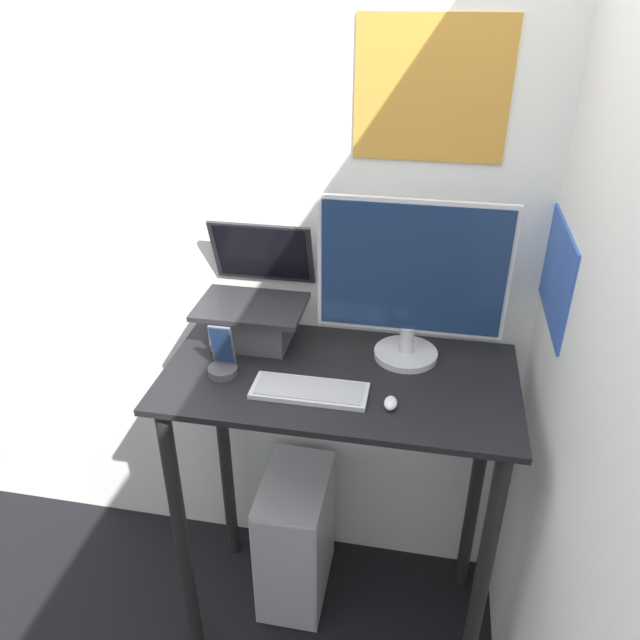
{
  "coord_description": "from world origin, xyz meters",
  "views": [
    {
      "loc": [
        0.23,
        -1.23,
        2.13
      ],
      "look_at": [
        -0.06,
        0.27,
        1.27
      ],
      "focal_mm": 35.0,
      "sensor_mm": 36.0,
      "label": 1
    }
  ],
  "objects_px": {
    "keyboard": "(310,390)",
    "monitor": "(411,283)",
    "laptop": "(253,312)",
    "mouse": "(391,403)",
    "computer_tower": "(296,537)",
    "cell_phone": "(223,363)"
  },
  "relations": [
    {
      "from": "keyboard",
      "to": "monitor",
      "type": "bearing_deg",
      "value": 43.66
    },
    {
      "from": "cell_phone",
      "to": "mouse",
      "type": "bearing_deg",
      "value": -7.74
    },
    {
      "from": "cell_phone",
      "to": "computer_tower",
      "type": "height_order",
      "value": "cell_phone"
    },
    {
      "from": "laptop",
      "to": "keyboard",
      "type": "relative_size",
      "value": 1.08
    },
    {
      "from": "cell_phone",
      "to": "laptop",
      "type": "bearing_deg",
      "value": 80.23
    },
    {
      "from": "monitor",
      "to": "mouse",
      "type": "bearing_deg",
      "value": -95.07
    },
    {
      "from": "keyboard",
      "to": "mouse",
      "type": "bearing_deg",
      "value": -5.59
    },
    {
      "from": "mouse",
      "to": "keyboard",
      "type": "bearing_deg",
      "value": 174.41
    },
    {
      "from": "monitor",
      "to": "computer_tower",
      "type": "height_order",
      "value": "monitor"
    },
    {
      "from": "laptop",
      "to": "mouse",
      "type": "distance_m",
      "value": 0.55
    },
    {
      "from": "keyboard",
      "to": "cell_phone",
      "type": "relative_size",
      "value": 2.01
    },
    {
      "from": "mouse",
      "to": "computer_tower",
      "type": "bearing_deg",
      "value": 147.12
    },
    {
      "from": "monitor",
      "to": "computer_tower",
      "type": "bearing_deg",
      "value": -171.68
    },
    {
      "from": "laptop",
      "to": "cell_phone",
      "type": "height_order",
      "value": "laptop"
    },
    {
      "from": "monitor",
      "to": "cell_phone",
      "type": "distance_m",
      "value": 0.6
    },
    {
      "from": "laptop",
      "to": "computer_tower",
      "type": "distance_m",
      "value": 0.93
    },
    {
      "from": "laptop",
      "to": "monitor",
      "type": "height_order",
      "value": "monitor"
    },
    {
      "from": "laptop",
      "to": "cell_phone",
      "type": "distance_m",
      "value": 0.22
    },
    {
      "from": "monitor",
      "to": "keyboard",
      "type": "xyz_separation_m",
      "value": [
        -0.25,
        -0.24,
        -0.24
      ]
    },
    {
      "from": "monitor",
      "to": "cell_phone",
      "type": "height_order",
      "value": "monitor"
    },
    {
      "from": "mouse",
      "to": "computer_tower",
      "type": "xyz_separation_m",
      "value": [
        -0.33,
        0.21,
        -0.83
      ]
    },
    {
      "from": "laptop",
      "to": "mouse",
      "type": "xyz_separation_m",
      "value": [
        0.46,
        -0.28,
        -0.09
      ]
    }
  ]
}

